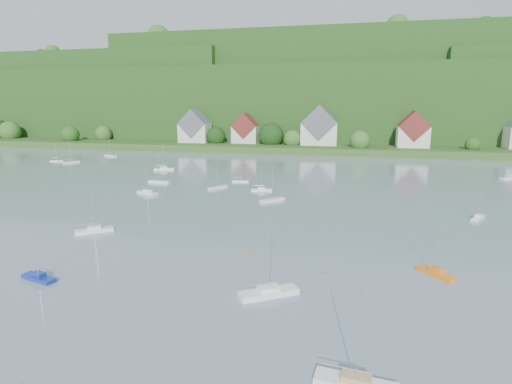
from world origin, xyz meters
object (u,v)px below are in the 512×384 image
Objects in this scene: near_sailboat_1 at (39,277)px; near_sailboat_3 at (269,292)px; near_sailboat_2 at (356,383)px; near_sailboat_5 at (436,273)px; near_sailboat_6 at (94,230)px.

near_sailboat_3 reaches higher than near_sailboat_1.
near_sailboat_1 is 0.79× the size of near_sailboat_2.
near_sailboat_5 is 53.07m from near_sailboat_6.
near_sailboat_1 is at bearing 151.31° from near_sailboat_3.
near_sailboat_2 is 0.92× the size of near_sailboat_3.
near_sailboat_2 reaches higher than near_sailboat_1.
near_sailboat_3 is 37.14m from near_sailboat_6.
near_sailboat_3 is at bearing 19.40° from near_sailboat_1.
near_sailboat_5 is at bearing 74.31° from near_sailboat_2.
near_sailboat_6 is at bearing 119.72° from near_sailboat_1.
near_sailboat_1 is 39.63m from near_sailboat_2.
near_sailboat_6 is (-4.92, 18.65, 0.04)m from near_sailboat_1.
near_sailboat_3 is at bearing -102.37° from near_sailboat_5.
near_sailboat_1 is at bearing -113.48° from near_sailboat_6.
near_sailboat_1 is 28.47m from near_sailboat_3.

